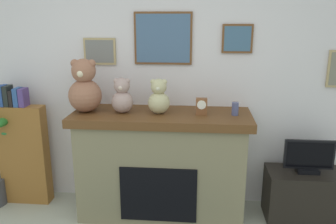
# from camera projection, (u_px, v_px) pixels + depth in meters

# --- Properties ---
(back_wall) EXTENTS (5.20, 0.15, 2.60)m
(back_wall) POSITION_uv_depth(u_px,v_px,m) (156.00, 81.00, 3.66)
(back_wall) COLOR silver
(back_wall) RESTS_ON ground_plane
(fireplace) EXTENTS (1.71, 0.65, 1.06)m
(fireplace) POSITION_uv_depth(u_px,v_px,m) (162.00, 163.00, 3.51)
(fireplace) COLOR #7F7455
(fireplace) RESTS_ON ground_plane
(bookshelf) EXTENTS (0.50, 0.16, 1.28)m
(bookshelf) POSITION_uv_depth(u_px,v_px,m) (23.00, 151.00, 3.72)
(bookshelf) COLOR #905C27
(bookshelf) RESTS_ON ground_plane
(tv_stand) EXTENTS (0.75, 0.40, 0.50)m
(tv_stand) POSITION_uv_depth(u_px,v_px,m) (304.00, 195.00, 3.47)
(tv_stand) COLOR black
(tv_stand) RESTS_ON ground_plane
(television) EXTENTS (0.47, 0.14, 0.33)m
(television) POSITION_uv_depth(u_px,v_px,m) (309.00, 158.00, 3.36)
(television) COLOR black
(television) RESTS_ON tv_stand
(candle_jar) EXTENTS (0.06, 0.06, 0.12)m
(candle_jar) POSITION_uv_depth(u_px,v_px,m) (235.00, 109.00, 3.28)
(candle_jar) COLOR #4C517A
(candle_jar) RESTS_ON fireplace
(mantel_clock) EXTENTS (0.10, 0.08, 0.15)m
(mantel_clock) POSITION_uv_depth(u_px,v_px,m) (201.00, 106.00, 3.30)
(mantel_clock) COLOR brown
(mantel_clock) RESTS_ON fireplace
(teddy_bear_brown) EXTENTS (0.32, 0.32, 0.51)m
(teddy_bear_brown) POSITION_uv_depth(u_px,v_px,m) (85.00, 88.00, 3.36)
(teddy_bear_brown) COLOR #946048
(teddy_bear_brown) RESTS_ON fireplace
(teddy_bear_grey) EXTENTS (0.21, 0.21, 0.34)m
(teddy_bear_grey) POSITION_uv_depth(u_px,v_px,m) (122.00, 97.00, 3.35)
(teddy_bear_grey) COLOR tan
(teddy_bear_grey) RESTS_ON fireplace
(teddy_bear_tan) EXTENTS (0.21, 0.21, 0.33)m
(teddy_bear_tan) POSITION_uv_depth(u_px,v_px,m) (159.00, 98.00, 3.32)
(teddy_bear_tan) COLOR #BDB485
(teddy_bear_tan) RESTS_ON fireplace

